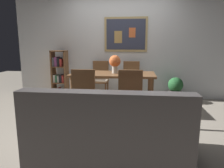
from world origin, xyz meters
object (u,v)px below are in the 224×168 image
Objects in this scene: dining_chair_far_left at (100,77)px; flower_vase at (115,62)px; dining_chair_near_right at (130,92)px; potted_ivy at (175,89)px; bookshelf at (60,76)px; leather_couch at (108,131)px; dining_table at (113,78)px; dining_chair_near_left at (85,91)px; tv_remote at (139,74)px; dining_chair_far_right at (131,78)px.

dining_chair_far_left is 2.56× the size of flower_vase.
dining_chair_near_right is 1.57× the size of potted_ivy.
bookshelf is 3.27× the size of flower_vase.
bookshelf reaches higher than leather_couch.
dining_table is 4.64× the size of flower_vase.
leather_couch is 1.95m from flower_vase.
dining_chair_near_left is 0.51× the size of leather_couch.
flower_vase is 0.53m from tv_remote.
tv_remote is at bearing 77.92° from dining_chair_near_right.
dining_chair_far_right is (0.34, 0.76, -0.11)m from dining_table.
leather_couch reaches higher than potted_ivy.
dining_chair_far_right is 1.00× the size of dining_chair_near_left.
dining_chair_near_left reaches higher than dining_table.
leather_couch is at bearing -78.04° from dining_chair_far_left.
flower_vase is at bearing 114.08° from dining_chair_near_right.
bookshelf is (-1.01, 1.51, 0.00)m from dining_chair_near_left.
bookshelf is at bearing 151.82° from dining_table.
potted_ivy is at bearing 28.64° from flower_vase.
dining_table is at bearing -62.64° from dining_chair_far_left.
dining_chair_near_right reaches higher than leather_couch.
leather_couch is 1.55× the size of bookshelf.
dining_chair_far_left is at bearing 178.64° from potted_ivy.
tv_remote is (0.89, 0.65, 0.21)m from dining_chair_near_left.
dining_chair_near_right is at bearing -88.83° from dining_chair_far_right.
dining_chair_near_left is (0.01, -1.53, 0.00)m from dining_chair_far_left.
tv_remote is at bearing -13.96° from flower_vase.
dining_chair_near_left is 1.57× the size of potted_ivy.
leather_couch is at bearing -59.07° from bookshelf.
dining_chair_far_right is at bearing 91.17° from dining_chair_near_right.
flower_vase is (0.43, -0.76, 0.42)m from dining_chair_far_left.
dining_chair_far_left is at bearing 101.96° from leather_couch.
dining_chair_near_left reaches higher than potted_ivy.
dining_chair_far_left is at bearing 119.72° from flower_vase.
bookshelf is 7.98× the size of tv_remote.
dining_chair_far_right is at bearing -0.92° from dining_chair_far_left.
dining_chair_far_left is at bearing 179.08° from dining_chair_far_right.
tv_remote is (0.90, -0.88, 0.21)m from dining_chair_far_left.
dining_table is at bearing 167.68° from tv_remote.
dining_table is at bearing -114.30° from dining_chair_far_right.
flower_vase is at bearing 9.07° from dining_table.
dining_table is 0.87m from dining_chair_far_left.
dining_chair_far_left is 1.00m from bookshelf.
dining_chair_far_left is at bearing 117.36° from dining_table.
dining_table is 1.81× the size of dining_chair_near_right.
dining_chair_near_left is 0.97m from flower_vase.
leather_couch is at bearing -115.15° from potted_ivy.
dining_chair_far_left reaches higher than potted_ivy.
flower_vase is at bearing -27.36° from bookshelf.
flower_vase is (-0.30, -0.75, 0.42)m from dining_chair_far_right.
dining_table is 1.42× the size of bookshelf.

